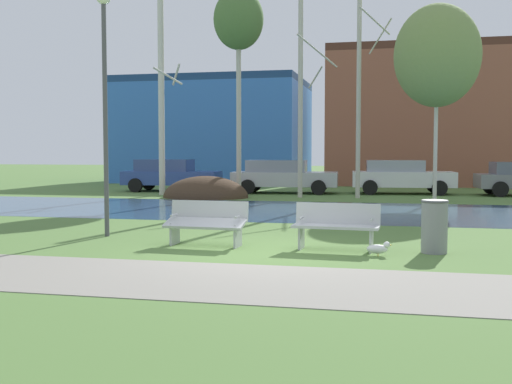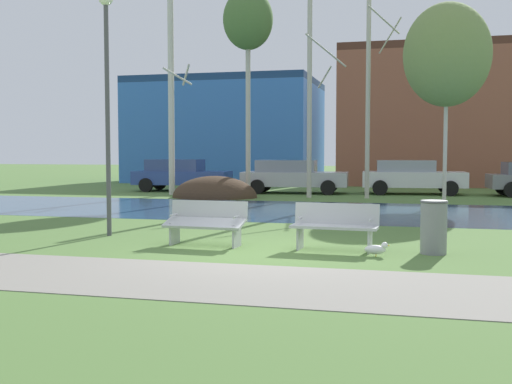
{
  "view_description": "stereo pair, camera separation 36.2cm",
  "coord_description": "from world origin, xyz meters",
  "px_view_note": "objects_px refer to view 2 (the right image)",
  "views": [
    {
      "loc": [
        2.31,
        -10.79,
        1.84
      ],
      "look_at": [
        -0.41,
        1.44,
        1.02
      ],
      "focal_mm": 43.5,
      "sensor_mm": 36.0,
      "label": 1
    },
    {
      "loc": [
        2.67,
        -10.71,
        1.84
      ],
      "look_at": [
        -0.41,
        1.44,
        1.02
      ],
      "focal_mm": 43.5,
      "sensor_mm": 36.0,
      "label": 2
    }
  ],
  "objects_px": {
    "parked_van_nearest_blue": "(180,174)",
    "parked_hatch_third_white": "(411,176)",
    "trash_bin": "(434,226)",
    "bench_left": "(206,221)",
    "parked_sedan_second_silver": "(293,176)",
    "bench_right": "(335,225)",
    "streetlamp": "(107,73)",
    "seagull": "(376,249)"
  },
  "relations": [
    {
      "from": "parked_hatch_third_white",
      "to": "bench_right",
      "type": "bearing_deg",
      "value": -94.73
    },
    {
      "from": "parked_van_nearest_blue",
      "to": "parked_sedan_second_silver",
      "type": "height_order",
      "value": "parked_van_nearest_blue"
    },
    {
      "from": "parked_van_nearest_blue",
      "to": "bench_right",
      "type": "bearing_deg",
      "value": -59.78
    },
    {
      "from": "bench_right",
      "to": "parked_hatch_third_white",
      "type": "xyz_separation_m",
      "value": [
        1.34,
        16.18,
        0.31
      ]
    },
    {
      "from": "parked_van_nearest_blue",
      "to": "parked_hatch_third_white",
      "type": "xyz_separation_m",
      "value": [
        10.48,
        0.5,
        -0.0
      ]
    },
    {
      "from": "streetlamp",
      "to": "parked_sedan_second_silver",
      "type": "distance_m",
      "value": 15.04
    },
    {
      "from": "bench_left",
      "to": "parked_sedan_second_silver",
      "type": "relative_size",
      "value": 0.34
    },
    {
      "from": "bench_left",
      "to": "parked_sedan_second_silver",
      "type": "distance_m",
      "value": 15.6
    },
    {
      "from": "parked_sedan_second_silver",
      "to": "trash_bin",
      "type": "bearing_deg",
      "value": -70.27
    },
    {
      "from": "seagull",
      "to": "parked_sedan_second_silver",
      "type": "bearing_deg",
      "value": 105.91
    },
    {
      "from": "bench_right",
      "to": "parked_van_nearest_blue",
      "type": "relative_size",
      "value": 0.36
    },
    {
      "from": "seagull",
      "to": "bench_left",
      "type": "bearing_deg",
      "value": 171.35
    },
    {
      "from": "bench_left",
      "to": "seagull",
      "type": "relative_size",
      "value": 3.65
    },
    {
      "from": "bench_left",
      "to": "parked_van_nearest_blue",
      "type": "relative_size",
      "value": 0.36
    },
    {
      "from": "trash_bin",
      "to": "parked_sedan_second_silver",
      "type": "xyz_separation_m",
      "value": [
        -5.56,
        15.5,
        0.28
      ]
    },
    {
      "from": "bench_left",
      "to": "streetlamp",
      "type": "xyz_separation_m",
      "value": [
        -2.51,
        0.82,
        3.07
      ]
    },
    {
      "from": "bench_right",
      "to": "seagull",
      "type": "height_order",
      "value": "bench_right"
    },
    {
      "from": "streetlamp",
      "to": "parked_van_nearest_blue",
      "type": "distance_m",
      "value": 15.66
    },
    {
      "from": "bench_left",
      "to": "trash_bin",
      "type": "relative_size",
      "value": 1.68
    },
    {
      "from": "bench_right",
      "to": "streetlamp",
      "type": "distance_m",
      "value": 5.97
    },
    {
      "from": "seagull",
      "to": "bench_right",
      "type": "bearing_deg",
      "value": 147.47
    },
    {
      "from": "trash_bin",
      "to": "parked_sedan_second_silver",
      "type": "relative_size",
      "value": 0.2
    },
    {
      "from": "bench_right",
      "to": "trash_bin",
      "type": "xyz_separation_m",
      "value": [
        1.77,
        0.05,
        0.03
      ]
    },
    {
      "from": "parked_van_nearest_blue",
      "to": "streetlamp",
      "type": "bearing_deg",
      "value": -74.63
    },
    {
      "from": "bench_right",
      "to": "parked_sedan_second_silver",
      "type": "distance_m",
      "value": 16.0
    },
    {
      "from": "parked_sedan_second_silver",
      "to": "bench_right",
      "type": "bearing_deg",
      "value": -76.32
    },
    {
      "from": "bench_left",
      "to": "streetlamp",
      "type": "bearing_deg",
      "value": 161.91
    },
    {
      "from": "bench_right",
      "to": "parked_hatch_third_white",
      "type": "bearing_deg",
      "value": 85.27
    },
    {
      "from": "seagull",
      "to": "streetlamp",
      "type": "xyz_separation_m",
      "value": [
        -5.85,
        1.33,
        3.41
      ]
    },
    {
      "from": "trash_bin",
      "to": "parked_van_nearest_blue",
      "type": "height_order",
      "value": "parked_van_nearest_blue"
    },
    {
      "from": "streetlamp",
      "to": "parked_van_nearest_blue",
      "type": "bearing_deg",
      "value": 105.37
    },
    {
      "from": "bench_left",
      "to": "parked_hatch_third_white",
      "type": "relative_size",
      "value": 0.37
    },
    {
      "from": "parked_sedan_second_silver",
      "to": "parked_van_nearest_blue",
      "type": "bearing_deg",
      "value": 178.52
    },
    {
      "from": "trash_bin",
      "to": "parked_hatch_third_white",
      "type": "height_order",
      "value": "parked_hatch_third_white"
    },
    {
      "from": "streetlamp",
      "to": "parked_sedan_second_silver",
      "type": "xyz_separation_m",
      "value": [
        1.27,
        14.73,
        -2.76
      ]
    },
    {
      "from": "trash_bin",
      "to": "parked_hatch_third_white",
      "type": "distance_m",
      "value": 16.14
    },
    {
      "from": "trash_bin",
      "to": "parked_hatch_third_white",
      "type": "bearing_deg",
      "value": 91.54
    },
    {
      "from": "bench_right",
      "to": "parked_hatch_third_white",
      "type": "relative_size",
      "value": 0.37
    },
    {
      "from": "streetlamp",
      "to": "parked_hatch_third_white",
      "type": "bearing_deg",
      "value": 67.41
    },
    {
      "from": "parked_van_nearest_blue",
      "to": "parked_sedan_second_silver",
      "type": "relative_size",
      "value": 0.95
    },
    {
      "from": "bench_left",
      "to": "parked_hatch_third_white",
      "type": "xyz_separation_m",
      "value": [
        3.87,
        16.18,
        0.31
      ]
    },
    {
      "from": "parked_sedan_second_silver",
      "to": "parked_hatch_third_white",
      "type": "distance_m",
      "value": 5.16
    }
  ]
}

